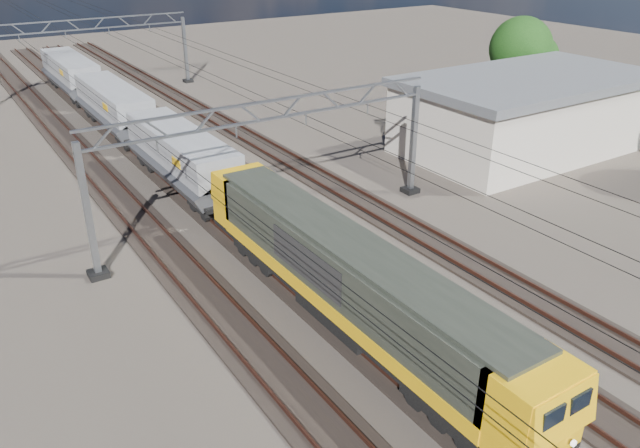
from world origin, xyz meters
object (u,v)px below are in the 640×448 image
industrial_shed (527,112)px  tree_far (525,51)px  hopper_wagon_third (71,72)px  catenary_gantry_far (91,53)px  hopper_wagon_mid (114,105)px  catenary_gantry_mid (273,161)px  locomotive (348,277)px  hopper_wagon_lead (181,155)px

industrial_shed → tree_far: 11.65m
hopper_wagon_third → industrial_shed: size_ratio=0.70×
catenary_gantry_far → tree_far: 40.10m
catenary_gantry_far → hopper_wagon_mid: 13.92m
catenary_gantry_mid → industrial_shed: catenary_gantry_mid is taller
catenary_gantry_mid → hopper_wagon_mid: (-2.00, 22.33, -1.67)m
catenary_gantry_mid → catenary_gantry_far: same height
hopper_wagon_third → hopper_wagon_mid: bearing=-90.0°
tree_far → hopper_wagon_mid: bearing=158.8°
hopper_wagon_mid → hopper_wagon_third: same height
locomotive → hopper_wagon_lead: locomotive is taller
locomotive → catenary_gantry_mid: bearing=78.2°
locomotive → hopper_wagon_mid: bearing=90.0°
catenary_gantry_mid → hopper_wagon_mid: 22.48m
locomotive → hopper_wagon_lead: bearing=90.0°
hopper_wagon_third → industrial_shed: industrial_shed is taller
hopper_wagon_lead → tree_far: size_ratio=1.62×
hopper_wagon_lead → hopper_wagon_mid: (0.00, 14.20, 0.00)m
hopper_wagon_lead → catenary_gantry_mid: bearing=-76.2°
catenary_gantry_far → hopper_wagon_third: size_ratio=1.53×
catenary_gantry_mid → tree_far: tree_far is taller
industrial_shed → catenary_gantry_mid: bearing=-174.8°
catenary_gantry_far → tree_far: (30.32, -26.21, 1.22)m
catenary_gantry_far → hopper_wagon_lead: (-2.00, -27.87, -1.67)m
hopper_wagon_lead → hopper_wagon_third: same height
catenary_gantry_mid → hopper_wagon_lead: catenary_gantry_mid is taller
catenary_gantry_mid → hopper_wagon_third: size_ratio=1.53×
locomotive → tree_far: 37.77m
catenary_gantry_far → hopper_wagon_mid: bearing=-98.3°
catenary_gantry_far → hopper_wagon_third: catenary_gantry_far is taller
catenary_gantry_mid → industrial_shed: size_ratio=1.07×
catenary_gantry_far → tree_far: bearing=-40.8°
hopper_wagon_mid → hopper_wagon_third: 14.20m
catenary_gantry_far → hopper_wagon_third: bearing=165.1°
locomotive → hopper_wagon_mid: 31.90m
catenary_gantry_mid → locomotive: catenary_gantry_mid is taller
locomotive → hopper_wagon_lead: size_ratio=1.62×
industrial_shed → tree_far: tree_far is taller
tree_far → industrial_shed: bearing=-136.9°
hopper_wagon_lead → industrial_shed: size_ratio=0.70×
catenary_gantry_far → hopper_wagon_lead: 27.99m
hopper_wagon_third → hopper_wagon_lead: bearing=-90.0°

